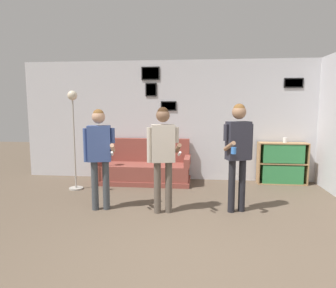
{
  "coord_description": "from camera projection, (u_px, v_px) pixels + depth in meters",
  "views": [
    {
      "loc": [
        0.19,
        -2.98,
        1.71
      ],
      "look_at": [
        -0.34,
        1.91,
        1.06
      ],
      "focal_mm": 32.0,
      "sensor_mm": 36.0,
      "label": 1
    }
  ],
  "objects": [
    {
      "name": "drinking_cup",
      "position": [
        285.0,
        140.0,
        6.42
      ],
      "size": [
        0.08,
        0.08,
        0.11
      ],
      "color": "white",
      "rests_on": "bookshelf"
    },
    {
      "name": "person_watcher_holding_cup",
      "position": [
        238.0,
        146.0,
        4.69
      ],
      "size": [
        0.47,
        0.53,
        1.73
      ],
      "color": "black",
      "rests_on": "ground_plane"
    },
    {
      "name": "wall_back",
      "position": [
        192.0,
        121.0,
        6.79
      ],
      "size": [
        7.85,
        0.08,
        2.7
      ],
      "color": "silver",
      "rests_on": "ground_plane"
    },
    {
      "name": "person_player_foreground_center",
      "position": [
        163.0,
        149.0,
        4.65
      ],
      "size": [
        0.55,
        0.43,
        1.68
      ],
      "color": "brown",
      "rests_on": "ground_plane"
    },
    {
      "name": "floor_lamp",
      "position": [
        74.0,
        123.0,
        5.94
      ],
      "size": [
        0.28,
        0.28,
        1.99
      ],
      "color": "#ADA89E",
      "rests_on": "ground_plane"
    },
    {
      "name": "couch",
      "position": [
        144.0,
        169.0,
        6.64
      ],
      "size": [
        2.05,
        0.8,
        0.95
      ],
      "color": "brown",
      "rests_on": "ground_plane"
    },
    {
      "name": "ground_plane",
      "position": [
        180.0,
        267.0,
        3.18
      ],
      "size": [
        20.0,
        20.0,
        0.0
      ],
      "primitive_type": "plane",
      "color": "brown"
    },
    {
      "name": "bottle_on_floor",
      "position": [
        107.0,
        185.0,
        6.04
      ],
      "size": [
        0.07,
        0.07,
        0.24
      ],
      "color": "brown",
      "rests_on": "ground_plane"
    },
    {
      "name": "person_player_foreground_left",
      "position": [
        99.0,
        149.0,
        4.8
      ],
      "size": [
        0.55,
        0.42,
        1.64
      ],
      "color": "#3D4247",
      "rests_on": "ground_plane"
    },
    {
      "name": "bookshelf",
      "position": [
        282.0,
        163.0,
        6.49
      ],
      "size": [
        1.04,
        0.3,
        0.9
      ],
      "color": "#A87F51",
      "rests_on": "ground_plane"
    }
  ]
}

